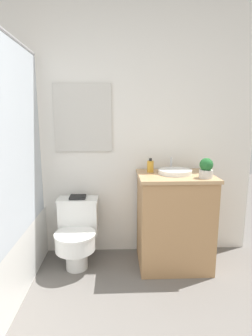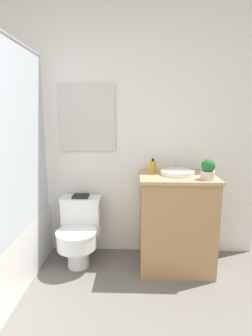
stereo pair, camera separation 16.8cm
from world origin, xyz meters
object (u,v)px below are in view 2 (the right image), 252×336
(sink, at_px, (177,172))
(book_on_tank, at_px, (81,196))
(soap_bottle, at_px, (153,167))
(potted_plant, at_px, (208,169))
(toilet, at_px, (79,230))

(sink, distance_m, book_on_tank, 0.97)
(soap_bottle, bearing_deg, book_on_tank, 177.29)
(sink, bearing_deg, book_on_tank, 172.43)
(potted_plant, bearing_deg, book_on_tank, 165.28)
(soap_bottle, relative_size, potted_plant, 0.76)
(toilet, xyz_separation_m, book_on_tank, (0.00, 0.12, 0.30))
(soap_bottle, height_order, potted_plant, potted_plant)
(book_on_tank, bearing_deg, toilet, -90.00)
(potted_plant, distance_m, book_on_tank, 1.24)
(toilet, height_order, book_on_tank, book_on_tank)
(soap_bottle, xyz_separation_m, potted_plant, (0.45, -0.27, 0.03))
(sink, distance_m, potted_plant, 0.30)
(soap_bottle, bearing_deg, sink, -22.27)
(sink, relative_size, soap_bottle, 2.58)
(soap_bottle, distance_m, book_on_tank, 0.77)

